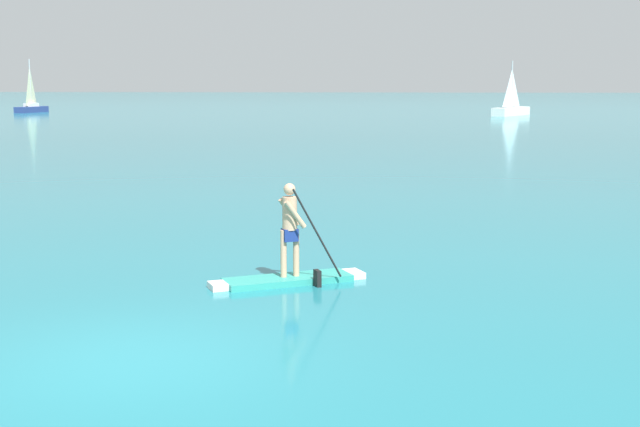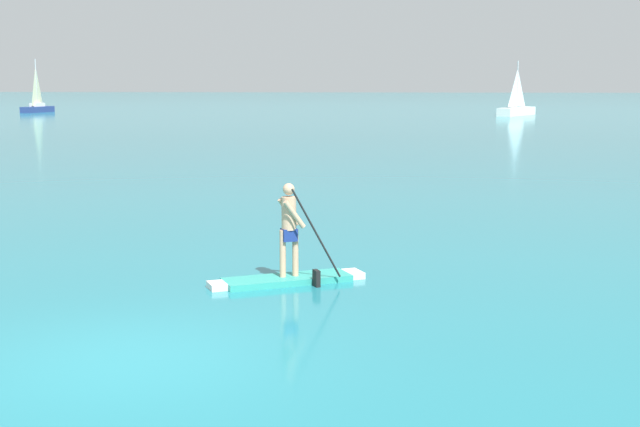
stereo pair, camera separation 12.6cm
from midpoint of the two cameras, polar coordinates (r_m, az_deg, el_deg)
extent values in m
plane|color=#1E727F|center=(11.73, -12.13, -9.31)|extent=(440.00, 440.00, 0.00)
cube|color=teal|center=(15.62, -1.94, -4.34)|extent=(2.35, 1.62, 0.11)
cube|color=white|center=(16.07, 2.39, -3.96)|extent=(0.47, 0.56, 0.11)
cube|color=white|center=(15.26, -6.51, -4.71)|extent=(0.44, 0.50, 0.11)
cylinder|color=tan|center=(15.57, -1.38, -2.57)|extent=(0.11, 0.11, 0.85)
cylinder|color=tan|center=(15.49, -2.22, -2.63)|extent=(0.11, 0.11, 0.85)
cube|color=navy|center=(15.47, -1.81, -1.39)|extent=(0.33, 0.31, 0.22)
cylinder|color=tan|center=(15.40, -1.81, 0.01)|extent=(0.26, 0.26, 0.59)
sphere|color=tan|center=(15.34, -1.82, 1.60)|extent=(0.21, 0.21, 0.21)
cylinder|color=tan|center=(15.56, -1.82, 0.11)|extent=(0.39, 0.25, 0.54)
cylinder|color=tan|center=(15.28, -1.45, -0.05)|extent=(0.39, 0.25, 0.54)
cylinder|color=black|center=(15.16, 0.00, -1.33)|extent=(0.83, 0.44, 1.62)
cube|color=black|center=(15.32, 0.00, -4.30)|extent=(0.16, 0.21, 0.32)
cube|color=navy|center=(99.08, -17.93, 6.48)|extent=(2.24, 4.55, 0.63)
cylinder|color=#B2B2B7|center=(99.03, -18.01, 8.12)|extent=(0.12, 0.12, 5.03)
pyramid|color=beige|center=(99.03, -18.00, 7.95)|extent=(0.16, 1.97, 4.27)
cube|color=silver|center=(99.07, -17.95, 6.77)|extent=(1.21, 1.74, 0.38)
cube|color=white|center=(88.44, 12.75, 6.52)|extent=(4.44, 6.16, 0.80)
cylinder|color=#B2B2B7|center=(88.39, 12.80, 8.24)|extent=(0.12, 0.12, 4.52)
pyramid|color=white|center=(88.39, 12.80, 8.04)|extent=(1.58, 2.46, 3.69)
camera|label=1|loc=(0.06, -89.79, 0.03)|focal=49.00mm
camera|label=2|loc=(0.06, 90.21, -0.03)|focal=49.00mm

